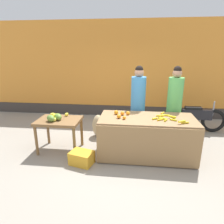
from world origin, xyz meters
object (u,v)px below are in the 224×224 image
object	(u,v)px
vendor_woman_green_shirt	(174,106)
parked_motorcycle	(196,118)
produce_crate	(82,158)
vendor_woman_blue_shirt	(138,105)
produce_sack	(98,126)

from	to	relation	value
vendor_woman_green_shirt	parked_motorcycle	xyz separation A→B (m)	(0.78, 0.80, -0.53)
vendor_woman_green_shirt	parked_motorcycle	world-z (taller)	vendor_woman_green_shirt
parked_motorcycle	produce_crate	xyz separation A→B (m)	(-2.71, -1.98, -0.27)
vendor_woman_blue_shirt	parked_motorcycle	world-z (taller)	vendor_woman_blue_shirt
vendor_woman_blue_shirt	parked_motorcycle	bearing A→B (deg)	25.48
vendor_woman_blue_shirt	vendor_woman_green_shirt	distance (m)	0.84
vendor_woman_green_shirt	parked_motorcycle	bearing A→B (deg)	45.68
vendor_woman_green_shirt	produce_crate	size ratio (longest dim) A/B	4.18
vendor_woman_green_shirt	produce_crate	bearing A→B (deg)	-148.45
vendor_woman_blue_shirt	produce_crate	bearing A→B (deg)	-131.95
vendor_woman_blue_shirt	produce_sack	world-z (taller)	vendor_woman_blue_shirt
vendor_woman_blue_shirt	parked_motorcycle	size ratio (longest dim) A/B	1.15
vendor_woman_green_shirt	produce_sack	bearing A→B (deg)	175.25
produce_crate	produce_sack	bearing A→B (deg)	85.99
vendor_woman_blue_shirt	produce_crate	world-z (taller)	vendor_woman_blue_shirt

